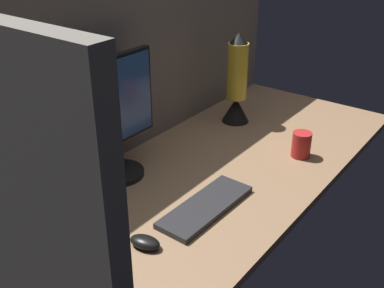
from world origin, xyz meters
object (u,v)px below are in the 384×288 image
at_px(mug_red_plastic, 301,145).
at_px(lava_lamp, 237,86).
at_px(mouse, 145,242).
at_px(monitor, 114,114).
at_px(keyboard, 206,207).

height_order(mug_red_plastic, lava_lamp, lava_lamp).
bearing_deg(mug_red_plastic, mouse, 171.26).
relative_size(monitor, mug_red_plastic, 4.34).
bearing_deg(monitor, lava_lamp, -7.47).
distance_m(mouse, lava_lamp, 0.97).
bearing_deg(mug_red_plastic, keyboard, 170.33).
bearing_deg(lava_lamp, monitor, 172.53).
height_order(mouse, mug_red_plastic, mug_red_plastic).
height_order(keyboard, mouse, mouse).
relative_size(monitor, lava_lamp, 1.09).
height_order(mouse, lava_lamp, lava_lamp).
relative_size(monitor, mouse, 4.66).
distance_m(keyboard, mug_red_plastic, 0.53).
bearing_deg(lava_lamp, mug_red_plastic, -109.02).
bearing_deg(keyboard, monitor, 92.99).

